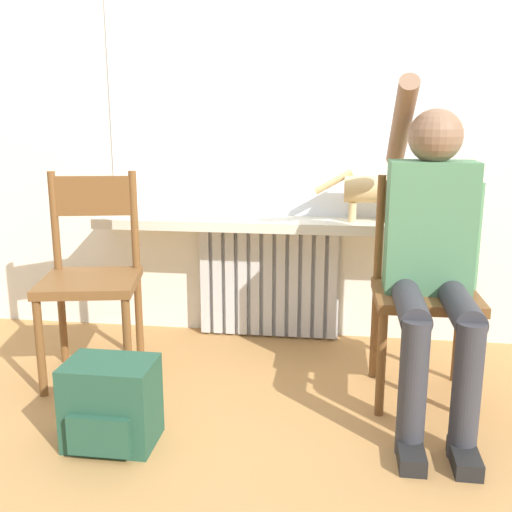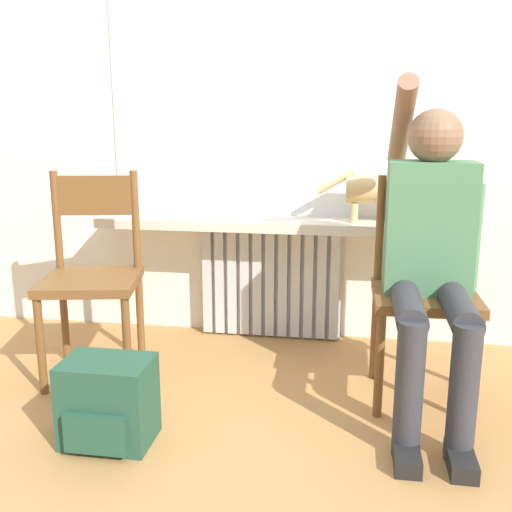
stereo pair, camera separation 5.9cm
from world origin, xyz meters
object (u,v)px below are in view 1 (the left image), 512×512
at_px(chair_left, 91,273).
at_px(chair_right, 424,286).
at_px(person, 432,247).
at_px(backpack, 111,404).
at_px(cat, 378,190).

bearing_deg(chair_left, chair_right, -11.30).
height_order(chair_left, chair_right, same).
xyz_separation_m(person, backpack, (-1.16, -0.45, -0.52)).
height_order(chair_left, cat, chair_left).
bearing_deg(person, backpack, -158.77).
bearing_deg(chair_right, chair_left, 178.98).
bearing_deg(person, chair_left, 174.88).
bearing_deg(chair_left, person, -16.45).
distance_m(person, backpack, 1.35).
height_order(chair_right, backpack, chair_right).
relative_size(chair_left, cat, 1.78).
relative_size(chair_right, backpack, 2.89).
xyz_separation_m(chair_left, chair_right, (1.46, 0.00, 0.00)).
bearing_deg(chair_left, cat, 10.38).
height_order(person, cat, person).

